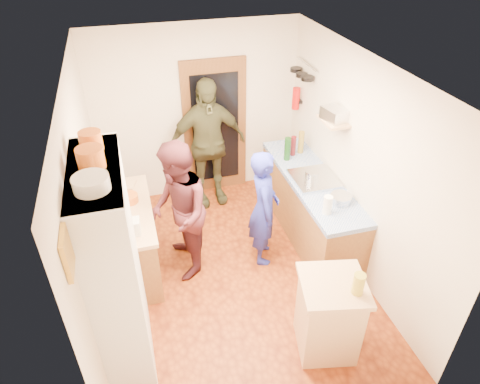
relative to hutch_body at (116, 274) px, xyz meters
name	(u,v)px	position (x,y,z in m)	size (l,w,h in m)	color
floor	(234,273)	(1.30, 0.80, -1.11)	(3.00, 4.00, 0.02)	#933F13
ceiling	(231,67)	(1.30, 0.80, 1.51)	(3.00, 4.00, 0.02)	silver
wall_back	(197,114)	(1.30, 2.81, 0.20)	(3.00, 0.02, 2.60)	beige
wall_front	(305,335)	(1.30, -1.21, 0.20)	(3.00, 0.02, 2.60)	beige
wall_left	(89,209)	(-0.21, 0.80, 0.20)	(0.02, 4.00, 2.60)	beige
wall_right	(357,167)	(2.81, 0.80, 0.20)	(0.02, 4.00, 2.60)	beige
door_frame	(215,128)	(1.55, 2.77, -0.05)	(0.95, 0.06, 2.10)	brown
door_glass	(216,129)	(1.55, 2.74, -0.05)	(0.70, 0.02, 1.70)	black
hutch_body	(116,274)	(0.00, 0.00, 0.00)	(0.40, 1.20, 2.20)	silver
hutch_top_shelf	(93,171)	(0.00, 0.00, 1.08)	(0.40, 1.14, 0.04)	silver
plate_stack	(91,183)	(0.00, -0.29, 1.15)	(0.26, 0.26, 0.11)	white
orange_pot_a	(91,158)	(0.00, 0.02, 1.18)	(0.20, 0.20, 0.16)	orange
orange_pot_b	(91,141)	(0.00, 0.31, 1.18)	(0.18, 0.18, 0.16)	orange
left_counter_base	(130,241)	(0.10, 1.25, -0.68)	(0.60, 1.40, 0.85)	olive
left_counter_top	(124,212)	(0.10, 1.25, -0.23)	(0.64, 1.44, 0.05)	tan
toaster	(129,227)	(0.15, 0.80, -0.11)	(0.23, 0.15, 0.17)	white
kettle	(119,213)	(0.05, 1.09, -0.12)	(0.14, 0.14, 0.16)	white
orange_bowl	(129,198)	(0.18, 1.40, -0.15)	(0.21, 0.21, 0.10)	orange
chopping_board	(123,185)	(0.12, 1.79, -0.19)	(0.30, 0.22, 0.03)	tan
right_counter_base	(309,208)	(2.50, 1.30, -0.68)	(0.60, 2.20, 0.84)	olive
right_counter_top	(312,180)	(2.50, 1.30, -0.23)	(0.62, 2.22, 0.06)	#1D47A5
hob	(314,179)	(2.50, 1.24, -0.18)	(0.55, 0.58, 0.04)	silver
pot_on_hob	(312,175)	(2.45, 1.22, -0.10)	(0.18, 0.18, 0.12)	silver
bottle_a	(287,149)	(2.35, 1.84, -0.03)	(0.08, 0.08, 0.33)	#143F14
bottle_b	(293,146)	(2.48, 1.94, -0.06)	(0.07, 0.07, 0.28)	#591419
bottle_c	(301,142)	(2.61, 1.98, -0.04)	(0.08, 0.08, 0.33)	olive
paper_towel	(328,205)	(2.35, 0.56, -0.09)	(0.10, 0.10, 0.23)	white
mixing_bowl	(341,199)	(2.60, 0.71, -0.15)	(0.25, 0.25, 0.10)	silver
island_base	(328,317)	(1.94, -0.48, -0.67)	(0.55, 0.55, 0.86)	tan
island_top	(334,285)	(1.94, -0.48, -0.22)	(0.62, 0.62, 0.05)	tan
cutting_board	(327,281)	(1.90, -0.42, -0.21)	(0.35, 0.28, 0.02)	white
oil_jar	(359,284)	(2.09, -0.64, -0.08)	(0.11, 0.11, 0.22)	#AD9E2D
pan_rail	(307,64)	(2.76, 2.33, 0.95)	(0.02, 0.02, 0.65)	silver
pan_hang_a	(307,78)	(2.70, 2.15, 0.82)	(0.18, 0.18, 0.05)	black
pan_hang_b	(302,75)	(2.70, 2.35, 0.80)	(0.16, 0.16, 0.05)	black
pan_hang_c	(296,70)	(2.70, 2.55, 0.81)	(0.17, 0.17, 0.05)	black
wall_shelf	(333,121)	(2.67, 1.25, 0.60)	(0.26, 0.42, 0.03)	tan
radio	(334,114)	(2.67, 1.25, 0.69)	(0.22, 0.30, 0.15)	silver
ext_bracket	(300,101)	(2.77, 2.50, 0.35)	(0.06, 0.10, 0.04)	black
fire_extinguisher	(296,98)	(2.71, 2.50, 0.40)	(0.11, 0.11, 0.32)	red
picture_frame	(67,253)	(-0.18, -0.75, 0.95)	(0.03, 0.25, 0.30)	gold
person_hob	(266,209)	(1.76, 0.97, -0.33)	(0.56, 0.37, 1.55)	#242BA0
person_left	(181,210)	(0.74, 1.10, -0.22)	(0.86, 0.67, 1.76)	#471C22
person_back	(208,144)	(1.37, 2.44, -0.12)	(1.15, 0.48, 1.95)	#383720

